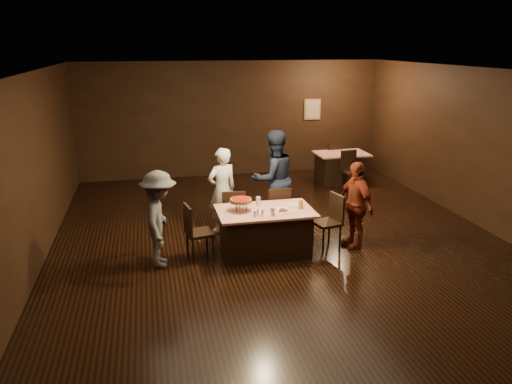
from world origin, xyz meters
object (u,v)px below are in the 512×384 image
main_table (265,232)px  chair_end_right (327,222)px  chair_back_far (333,159)px  diner_navy_hoodie (274,179)px  chair_far_right (277,211)px  glass_back (258,201)px  diner_white_jacket (222,190)px  back_table (341,168)px  diner_red_shirt (355,205)px  glass_amber (301,204)px  chair_back_near (352,171)px  chair_end_left (200,232)px  plate_empty (294,205)px  pizza_stand (241,200)px  glass_front_left (272,211)px  chair_far_left (234,214)px  diner_grey_knit (159,219)px

main_table → chair_end_right: 1.10m
chair_back_far → diner_navy_hoodie: (-2.45, -3.24, 0.47)m
chair_far_right → glass_back: (-0.45, -0.45, 0.37)m
diner_white_jacket → back_table: bearing=-161.8°
diner_red_shirt → glass_amber: size_ratio=10.88×
back_table → diner_navy_hoodie: 3.64m
glass_amber → glass_back: size_ratio=1.00×
chair_back_near → glass_back: size_ratio=6.79×
chair_end_left → chair_back_near: bearing=-61.7°
plate_empty → chair_end_left: bearing=-174.8°
diner_navy_hoodie → diner_red_shirt: 1.74m
diner_red_shirt → pizza_stand: diner_red_shirt is taller
chair_far_right → glass_amber: bearing=103.3°
chair_end_left → glass_front_left: bearing=-115.1°
chair_back_far → glass_amber: 5.15m
chair_far_left → diner_grey_knit: 1.61m
diner_white_jacket → diner_navy_hoodie: (1.01, 0.10, 0.14)m
diner_navy_hoodie → diner_red_shirt: diner_navy_hoodie is taller
chair_end_left → diner_white_jacket: bearing=-35.6°
chair_end_right → glass_amber: chair_end_right is taller
chair_far_right → pizza_stand: 1.16m
plate_empty → chair_far_left: bearing=147.7°
diner_navy_hoodie → chair_far_left: bearing=16.2°
main_table → chair_end_left: 1.10m
diner_red_shirt → glass_amber: (-0.99, -0.02, 0.08)m
diner_red_shirt → plate_empty: diner_red_shirt is taller
diner_navy_hoodie → glass_front_left: (-0.42, -1.59, -0.10)m
chair_far_right → diner_grey_knit: (-2.14, -0.85, 0.30)m
chair_back_far → chair_far_right: bearing=53.6°
chair_end_left → chair_end_right: (2.20, 0.00, 0.00)m
diner_white_jacket → diner_red_shirt: diner_white_jacket is taller
diner_grey_knit → chair_back_near: bearing=-49.0°
chair_end_left → diner_grey_knit: size_ratio=0.61×
diner_navy_hoodie → glass_back: diner_navy_hoodie is taller
chair_back_near → glass_front_left: chair_back_near is taller
main_table → diner_grey_knit: 1.78m
chair_end_left → plate_empty: size_ratio=3.80×
chair_end_right → chair_far_right: bearing=-149.7°
plate_empty → diner_white_jacket: bearing=136.2°
chair_far_left → chair_back_far: size_ratio=1.00×
pizza_stand → plate_empty: 0.97m
diner_navy_hoodie → chair_back_near: bearing=-157.1°
diner_white_jacket → pizza_stand: (0.14, -1.14, 0.15)m
chair_back_far → glass_front_left: size_ratio=6.79×
back_table → chair_far_right: (-2.52, -3.18, 0.09)m
glass_back → chair_far_left: bearing=127.9°
chair_far_left → main_table: bearing=126.4°
diner_white_jacket → diner_navy_hoodie: diner_navy_hoodie is taller
chair_far_left → glass_front_left: size_ratio=6.79×
chair_back_far → plate_empty: bearing=58.9°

